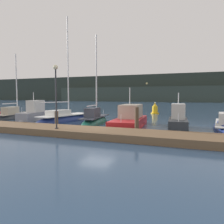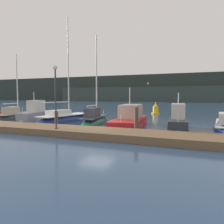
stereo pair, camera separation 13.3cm
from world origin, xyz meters
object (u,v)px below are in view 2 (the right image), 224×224
Objects in this scene: dock_lamppost at (55,87)px; motorboat_berth_3 at (34,116)px; sailboat_berth_2 at (15,117)px; sailboat_berth_4 at (65,120)px; motorboat_berth_7 at (178,125)px; motorboat_berth_6 at (130,123)px; sailboat_berth_5 at (95,122)px; channel_buoy at (156,110)px.

motorboat_berth_3 is at bearing 139.27° from dock_lamppost.
sailboat_berth_2 is 6.97m from sailboat_berth_4.
motorboat_berth_7 is 1.09× the size of dock_lamppost.
sailboat_berth_4 is at bearing 173.26° from motorboat_berth_7.
sailboat_berth_2 is 14.56m from motorboat_berth_6.
dock_lamppost reaches higher than motorboat_berth_6.
motorboat_berth_3 is at bearing -174.64° from sailboat_berth_4.
motorboat_berth_6 is at bearing 60.07° from dock_lamppost.
motorboat_berth_7 is at bearing 37.64° from dock_lamppost.
sailboat_berth_2 is at bearing 147.02° from dock_lamppost.
motorboat_berth_3 is at bearing 176.18° from motorboat_berth_7.
motorboat_berth_6 is at bearing -9.35° from sailboat_berth_4.
sailboat_berth_4 is at bearing 120.26° from dock_lamppost.
sailboat_berth_2 is 13.62m from dock_lamppost.
dock_lamppost reaches higher than motorboat_berth_7.
motorboat_berth_6 is 7.39m from dock_lamppost.
motorboat_berth_6 is at bearing -7.29° from sailboat_berth_5.
motorboat_berth_3 is 15.32m from motorboat_berth_7.
sailboat_berth_2 is at bearing -137.68° from channel_buoy.
dock_lamppost is (7.85, -6.75, 2.86)m from motorboat_berth_3.
motorboat_berth_7 is 14.99m from channel_buoy.
motorboat_berth_6 reaches higher than motorboat_berth_3.
dock_lamppost is at bearing -40.73° from motorboat_berth_3.
dock_lamppost is (4.14, -7.10, 3.18)m from sailboat_berth_4.
motorboat_berth_3 is 1.11× the size of dock_lamppost.
motorboat_berth_6 is at bearing -88.36° from channel_buoy.
channel_buoy is (-0.41, 14.18, 0.32)m from motorboat_berth_6.
sailboat_berth_5 is (3.92, -0.78, 0.05)m from sailboat_berth_4.
motorboat_berth_3 is at bearing -7.98° from sailboat_berth_2.
sailboat_berth_5 is 2.14× the size of dock_lamppost.
sailboat_berth_5 is at bearing 175.60° from motorboat_berth_7.
motorboat_berth_7 is at bearing -4.56° from sailboat_berth_2.
sailboat_berth_5 is at bearing -3.24° from motorboat_berth_3.
motorboat_berth_7 is at bearing -1.83° from motorboat_berth_6.
sailboat_berth_4 reaches higher than sailboat_berth_2.
motorboat_berth_6 is 1.58× the size of motorboat_berth_7.
motorboat_berth_7 is (4.06, -0.13, 0.03)m from motorboat_berth_6.
sailboat_berth_4 is 2.49× the size of motorboat_berth_7.
dock_lamppost is at bearing -119.93° from motorboat_berth_6.
sailboat_berth_2 is 4.75× the size of channel_buoy.
dock_lamppost is at bearing -98.43° from channel_buoy.
motorboat_berth_3 is 7.64m from sailboat_berth_5.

